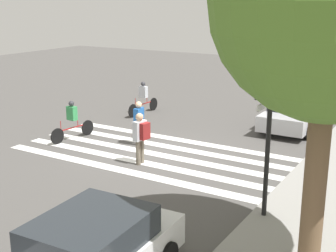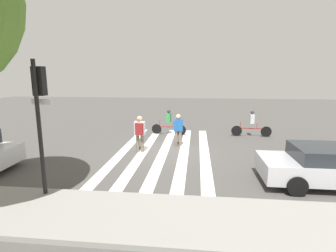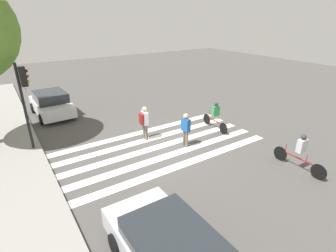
{
  "view_description": "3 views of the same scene",
  "coord_description": "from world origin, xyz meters",
  "views": [
    {
      "loc": [
        13.6,
        8.87,
        5.45
      ],
      "look_at": [
        -0.01,
        0.66,
        1.13
      ],
      "focal_mm": 50.0,
      "sensor_mm": 36.0,
      "label": 1
    },
    {
      "loc": [
        -1.57,
        12.38,
        3.72
      ],
      "look_at": [
        -0.22,
        0.15,
        1.3
      ],
      "focal_mm": 28.0,
      "sensor_mm": 36.0,
      "label": 2
    },
    {
      "loc": [
        -9.86,
        6.06,
        6.02
      ],
      "look_at": [
        0.3,
        -0.62,
        0.84
      ],
      "focal_mm": 28.0,
      "sensor_mm": 36.0,
      "label": 3
    }
  ],
  "objects": [
    {
      "name": "cyclist_mid_street",
      "position": [
        0.16,
        -3.7,
        0.86
      ],
      "size": [
        2.2,
        0.42,
        1.59
      ],
      "rotation": [
        0.0,
        0.0,
        -0.11
      ],
      "color": "black",
      "rests_on": "ground_plane"
    },
    {
      "name": "cyclist_far_lane",
      "position": [
        -4.92,
        -3.72,
        0.86
      ],
      "size": [
        2.39,
        0.41,
        1.6
      ],
      "rotation": [
        0.0,
        0.0,
        -0.03
      ],
      "color": "black",
      "rests_on": "ground_plane"
    },
    {
      "name": "crosswalk_stripes",
      "position": [
        -0.0,
        0.0,
        0.0
      ],
      "size": [
        4.44,
        10.0,
        0.01
      ],
      "color": "white",
      "rests_on": "ground_plane"
    },
    {
      "name": "pedestrian_child_with_backpack",
      "position": [
        1.14,
        0.28,
        1.04
      ],
      "size": [
        0.52,
        0.45,
        1.78
      ],
      "rotation": [
        0.0,
        0.0,
        3.01
      ],
      "color": "#6B6051",
      "rests_on": "ground_plane"
    },
    {
      "name": "ground_plane",
      "position": [
        0.0,
        0.0,
        0.0
      ],
      "size": [
        60.0,
        60.0,
        0.0
      ],
      "primitive_type": "plane",
      "color": "#4C4947"
    },
    {
      "name": "car_parked_dark_suv",
      "position": [
        -6.2,
        3.43,
        0.71
      ],
      "size": [
        4.77,
        2.1,
        1.36
      ],
      "rotation": [
        0.0,
        0.0,
        -0.0
      ],
      "color": "#B7B7BC",
      "rests_on": "ground_plane"
    },
    {
      "name": "traffic_light",
      "position": [
        3.01,
        5.2,
        2.91
      ],
      "size": [
        0.6,
        0.5,
        4.16
      ],
      "color": "black",
      "rests_on": "ground_plane"
    },
    {
      "name": "sidewalk_curb",
      "position": [
        0.0,
        6.25,
        0.07
      ],
      "size": [
        36.0,
        2.5,
        0.14
      ],
      "color": "gray",
      "rests_on": "ground_plane"
    },
    {
      "name": "pedestrian_adult_blue_shirt",
      "position": [
        -0.64,
        -1.02,
        0.97
      ],
      "size": [
        0.49,
        0.26,
        1.71
      ],
      "rotation": [
        0.0,
        0.0,
        0.09
      ],
      "color": "#6B6051",
      "rests_on": "ground_plane"
    }
  ]
}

